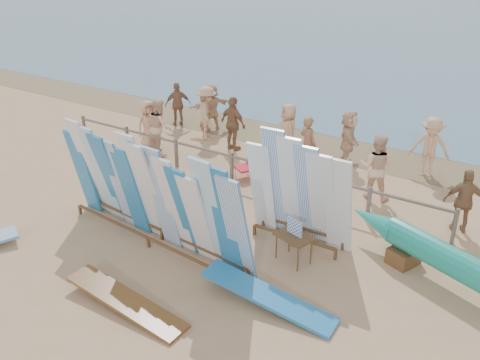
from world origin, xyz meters
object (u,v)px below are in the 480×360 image
Objects in this scene: beachgoer_11 at (211,107)px; beach_chair_left at (246,170)px; flat_board_c at (126,308)px; beachgoer_2 at (160,126)px; flat_board_d at (268,306)px; side_surfboard_rack at (299,194)px; beachgoer_10 at (464,201)px; beachgoer_6 at (288,131)px; beachgoer_0 at (149,125)px; beach_chair_right at (283,173)px; vendor_table at (294,248)px; beachgoer_5 at (348,138)px; beachgoer_1 at (205,117)px; beachgoer_4 at (233,124)px; beachgoer_9 at (430,147)px; beachgoer_3 at (207,113)px; stroller at (294,170)px; beachgoer_7 at (308,144)px; beachgoer_8 at (376,167)px; main_surfboard_rack at (152,197)px; beachgoer_extra_1 at (178,104)px.

beach_chair_left is at bearing 74.93° from beachgoer_11.
beachgoer_2 is at bearing 38.01° from flat_board_c.
flat_board_d is 1.50× the size of beachgoer_2.
side_surfboard_rack reaches higher than beachgoer_10.
beachgoer_6 is 4.52m from beachgoer_0.
beach_chair_right is 4.92m from beachgoer_11.
vendor_table reaches higher than beach_chair_left.
flat_board_d is at bearing 164.63° from beachgoer_5.
beachgoer_1 is at bearing -31.33° from beachgoer_10.
beachgoer_6 is 1.85m from beachgoer_4.
beachgoer_4 is at bearing 21.40° from flat_board_c.
beachgoer_10 reaches higher than flat_board_c.
beachgoer_11 is (0.07, 2.71, -0.05)m from beachgoer_2.
beachgoer_9 is 1.00× the size of beachgoer_4.
beachgoer_3 is at bearing 70.66° from beachgoer_5.
stroller is at bearing 117.09° from side_surfboard_rack.
beachgoer_0 reaches higher than vendor_table.
beachgoer_3 is at bearing -148.72° from beachgoer_1.
beachgoer_9 reaches higher than stroller.
beachgoer_4 is (-2.75, 0.20, 0.05)m from beachgoer_7.
beachgoer_7 is 1.38m from beachgoer_5.
beach_chair_right is 0.45× the size of beachgoer_8.
vendor_table is at bearing 147.70° from beachgoer_4.
beachgoer_6 is at bearing -176.33° from beachgoer_9.
main_surfboard_rack is 3.32× the size of beachgoer_extra_1.
beachgoer_1 is (-6.29, 6.59, 0.77)m from flat_board_d.
stroller is at bearing -63.86° from beachgoer_0.
beachgoer_8 is 1.00× the size of beachgoer_4.
beachgoer_7 is (-0.05, 0.93, 0.45)m from stroller.
vendor_table is 4.26m from beachgoer_10.
main_surfboard_rack is 6.81m from beachgoer_1.
flat_board_d is 1.58× the size of beachgoer_5.
beachgoer_2 is at bearing 109.65° from beachgoer_1.
beachgoer_extra_1 is 0.90× the size of beachgoer_2.
beachgoer_11 reaches higher than beach_chair_left.
beachgoer_11 is (-6.35, 5.88, 0.50)m from vendor_table.
beachgoer_0 is at bearing 34.57° from beachgoer_7.
beach_chair_left is at bearing -17.83° from beachgoer_10.
beachgoer_9 is at bearing 62.74° from beachgoer_6.
beachgoer_4 reaches higher than beachgoer_6.
beachgoer_4 is (-2.68, 7.71, 0.89)m from flat_board_c.
beachgoer_2 is at bearing 52.91° from flat_board_d.
beachgoer_5 is at bearing 8.80° from flat_board_d.
vendor_table is 7.77m from beachgoer_3.
flat_board_d is 8.73m from beachgoer_0.
beachgoer_3 is (-2.82, 1.98, 0.67)m from beach_chair_left.
stroller is 2.24m from beachgoer_5.
stroller is (-1.81, 3.52, 0.05)m from vendor_table.
side_surfboard_rack is 7.97m from beachgoer_11.
beachgoer_2 is (-0.50, -1.85, -0.03)m from beachgoer_3.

